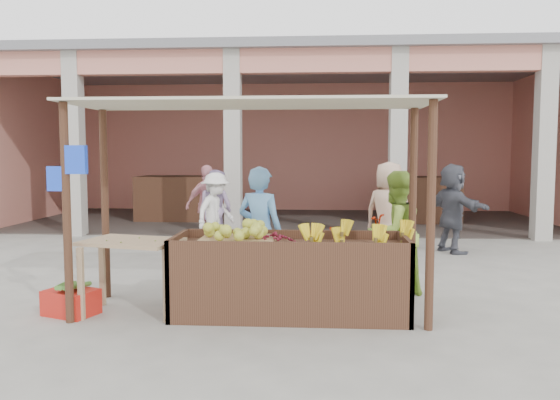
# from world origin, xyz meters

# --- Properties ---
(ground) EXTENTS (60.00, 60.00, 0.00)m
(ground) POSITION_xyz_m (0.00, 0.00, 0.00)
(ground) COLOR slate
(ground) RESTS_ON ground
(market_building) EXTENTS (14.40, 6.40, 4.20)m
(market_building) POSITION_xyz_m (0.05, 8.93, 2.70)
(market_building) COLOR tan
(market_building) RESTS_ON ground
(fruit_stall) EXTENTS (2.60, 0.95, 0.80)m
(fruit_stall) POSITION_xyz_m (0.50, 0.00, 0.40)
(fruit_stall) COLOR #472B1C
(fruit_stall) RESTS_ON ground
(stall_awning) EXTENTS (4.09, 1.35, 2.39)m
(stall_awning) POSITION_xyz_m (-0.01, 0.06, 1.98)
(stall_awning) COLOR #472B1C
(stall_awning) RESTS_ON ground
(banana_heap) EXTENTS (1.16, 0.63, 0.21)m
(banana_heap) POSITION_xyz_m (1.22, -0.06, 0.91)
(banana_heap) COLOR yellow
(banana_heap) RESTS_ON fruit_stall
(melon_tray) EXTENTS (0.83, 0.72, 0.22)m
(melon_tray) POSITION_xyz_m (-0.10, 0.04, 0.90)
(melon_tray) COLOR #9C7850
(melon_tray) RESTS_ON fruit_stall
(berry_heap) EXTENTS (0.48, 0.39, 0.15)m
(berry_heap) POSITION_xyz_m (0.33, 0.01, 0.88)
(berry_heap) COLOR maroon
(berry_heap) RESTS_ON fruit_stall
(side_table) EXTENTS (1.17, 0.91, 0.84)m
(side_table) POSITION_xyz_m (-1.29, -0.07, 0.70)
(side_table) COLOR tan
(side_table) RESTS_ON ground
(papaya_pile) EXTENTS (0.69, 0.40, 0.20)m
(papaya_pile) POSITION_xyz_m (-1.29, -0.07, 0.94)
(papaya_pile) COLOR #4A862C
(papaya_pile) RESTS_ON side_table
(red_crate) EXTENTS (0.65, 0.56, 0.28)m
(red_crate) POSITION_xyz_m (-1.97, -0.17, 0.14)
(red_crate) COLOR red
(red_crate) RESTS_ON ground
(plantain_bundle) EXTENTS (0.45, 0.31, 0.09)m
(plantain_bundle) POSITION_xyz_m (-1.97, -0.17, 0.33)
(plantain_bundle) COLOR #487F2E
(plantain_bundle) RESTS_ON red_crate
(produce_sacks) EXTENTS (0.74, 0.46, 0.56)m
(produce_sacks) POSITION_xyz_m (2.95, 5.18, 0.28)
(produce_sacks) COLOR maroon
(produce_sacks) RESTS_ON ground
(vendor_blue) EXTENTS (0.79, 0.69, 1.76)m
(vendor_blue) POSITION_xyz_m (0.09, 0.73, 0.88)
(vendor_blue) COLOR #5D98D0
(vendor_blue) RESTS_ON ground
(vendor_green) EXTENTS (0.94, 0.81, 1.68)m
(vendor_green) POSITION_xyz_m (1.79, 0.92, 0.84)
(vendor_green) COLOR #88B037
(vendor_green) RESTS_ON ground
(motorcycle) EXTENTS (1.23, 1.83, 0.90)m
(motorcycle) POSITION_xyz_m (1.34, 2.56, 0.45)
(motorcycle) COLOR #8D1803
(motorcycle) RESTS_ON ground
(shopper_a) EXTENTS (0.95, 1.13, 1.58)m
(shopper_a) POSITION_xyz_m (-1.08, 4.00, 0.79)
(shopper_a) COLOR white
(shopper_a) RESTS_ON ground
(shopper_b) EXTENTS (1.12, 1.00, 1.69)m
(shopper_b) POSITION_xyz_m (-1.34, 4.61, 0.85)
(shopper_b) COLOR pink
(shopper_b) RESTS_ON ground
(shopper_c) EXTENTS (1.07, 0.96, 1.86)m
(shopper_c) POSITION_xyz_m (1.97, 2.86, 0.93)
(shopper_c) COLOR tan
(shopper_c) RESTS_ON ground
(shopper_d) EXTENTS (1.23, 1.72, 1.72)m
(shopper_d) POSITION_xyz_m (3.28, 4.06, 0.86)
(shopper_d) COLOR #454751
(shopper_d) RESTS_ON ground
(shopper_f) EXTENTS (0.93, 0.81, 1.64)m
(shopper_f) POSITION_xyz_m (-1.13, 4.28, 0.82)
(shopper_f) COLOR #9880AB
(shopper_f) RESTS_ON ground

